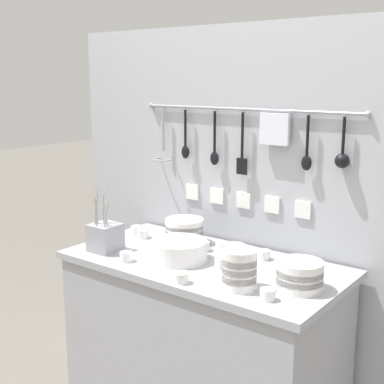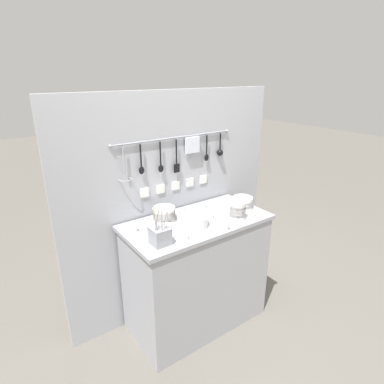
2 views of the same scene
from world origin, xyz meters
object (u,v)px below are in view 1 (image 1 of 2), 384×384
(cup_back_left, at_px, (264,255))
(cup_beside_plates, at_px, (204,246))
(bowl_stack_wide_centre, at_px, (184,231))
(bowl_stack_back_corner, at_px, (239,269))
(cup_edge_far, at_px, (182,278))
(cup_front_right, at_px, (143,234))
(cup_front_left, at_px, (268,295))
(cutlery_caddy, at_px, (105,237))
(bowl_stack_nested_right, at_px, (300,275))
(cup_by_caddy, at_px, (158,243))
(plate_stack, at_px, (179,250))
(cup_edge_near, at_px, (221,263))
(cup_back_right, at_px, (136,230))
(steel_mixing_bowl, at_px, (234,249))
(cup_centre, at_px, (126,257))

(cup_back_left, bearing_deg, cup_beside_plates, -167.50)
(cup_beside_plates, bearing_deg, bowl_stack_wide_centre, 165.03)
(bowl_stack_back_corner, height_order, cup_edge_far, bowl_stack_back_corner)
(cup_front_right, distance_m, cup_front_left, 0.85)
(cutlery_caddy, height_order, cup_beside_plates, cutlery_caddy)
(bowl_stack_nested_right, relative_size, cup_by_caddy, 3.16)
(bowl_stack_nested_right, bearing_deg, plate_stack, -177.95)
(cup_edge_near, height_order, cup_by_caddy, same)
(bowl_stack_back_corner, relative_size, plate_stack, 0.63)
(cup_back_right, relative_size, cup_beside_plates, 1.00)
(bowl_stack_nested_right, height_order, steel_mixing_bowl, bowl_stack_nested_right)
(plate_stack, bearing_deg, cup_front_left, -15.19)
(cup_by_caddy, bearing_deg, cutlery_caddy, -132.35)
(cup_back_left, xyz_separation_m, cup_by_caddy, (-0.44, -0.14, 0.00))
(steel_mixing_bowl, height_order, cup_edge_near, cup_edge_near)
(bowl_stack_nested_right, distance_m, cup_beside_plates, 0.53)
(plate_stack, bearing_deg, cup_by_caddy, 157.79)
(cup_front_right, distance_m, cup_by_caddy, 0.16)
(bowl_stack_nested_right, height_order, cup_back_left, bowl_stack_nested_right)
(cup_centre, height_order, cup_beside_plates, same)
(plate_stack, height_order, cup_front_right, plate_stack)
(bowl_stack_back_corner, distance_m, cup_centre, 0.52)
(cutlery_caddy, distance_m, cup_by_caddy, 0.23)
(cup_centre, bearing_deg, cup_front_left, 0.71)
(cup_front_left, bearing_deg, cup_edge_far, -170.38)
(steel_mixing_bowl, bearing_deg, cup_edge_near, -71.50)
(bowl_stack_back_corner, height_order, cup_edge_near, bowl_stack_back_corner)
(cup_front_left, xyz_separation_m, cup_by_caddy, (-0.66, 0.20, 0.00))
(cup_front_right, bearing_deg, cutlery_caddy, -90.60)
(bowl_stack_nested_right, xyz_separation_m, cup_beside_plates, (-0.51, 0.14, -0.03))
(cup_back_left, bearing_deg, cup_front_left, -58.17)
(plate_stack, relative_size, cup_by_caddy, 4.39)
(cup_centre, xyz_separation_m, cup_by_caddy, (-0.02, 0.21, 0.00))
(cup_edge_far, relative_size, cup_by_caddy, 1.00)
(steel_mixing_bowl, bearing_deg, cup_edge_far, -84.92)
(cup_edge_far, relative_size, cup_beside_plates, 1.00)
(cup_back_left, relative_size, cup_edge_far, 1.00)
(cutlery_caddy, xyz_separation_m, cup_front_right, (0.00, 0.23, -0.04))
(cup_back_right, bearing_deg, cup_centre, -52.96)
(cup_front_left, bearing_deg, cup_back_right, 161.18)
(cup_edge_near, relative_size, cup_beside_plates, 1.00)
(cup_back_left, bearing_deg, bowl_stack_wide_centre, -176.80)
(cup_by_caddy, bearing_deg, plate_stack, -22.21)
(cup_centre, bearing_deg, cup_front_right, 120.43)
(bowl_stack_nested_right, xyz_separation_m, cup_back_right, (-0.91, 0.15, -0.03))
(cup_edge_far, bearing_deg, cup_beside_plates, 114.01)
(cup_front_right, xyz_separation_m, cup_back_right, (-0.07, 0.03, 0.00))
(bowl_stack_back_corner, distance_m, cutlery_caddy, 0.68)
(cup_back_left, bearing_deg, cup_edge_far, -104.66)
(bowl_stack_back_corner, height_order, cup_front_right, bowl_stack_back_corner)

